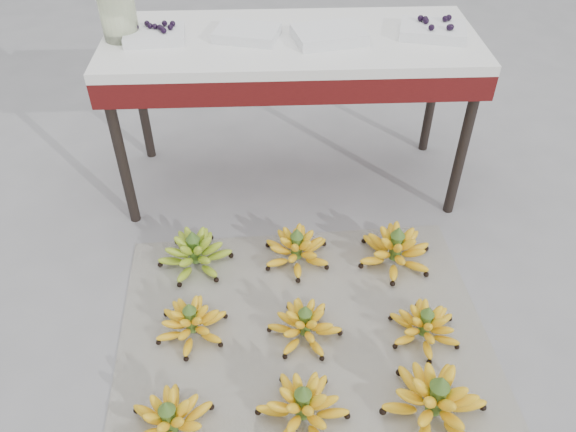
{
  "coord_description": "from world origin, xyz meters",
  "views": [
    {
      "loc": [
        -0.09,
        -1.19,
        1.56
      ],
      "look_at": [
        -0.02,
        0.34,
        0.24
      ],
      "focal_mm": 35.0,
      "sensor_mm": 36.0,
      "label": 1
    }
  ],
  "objects_px": {
    "tray_far_right": "(433,30)",
    "bunch_mid_left": "(192,323)",
    "bunch_back_center": "(297,249)",
    "bunch_front_center": "(303,407)",
    "glass_jar": "(119,16)",
    "tray_right": "(329,35)",
    "bunch_front_left": "(170,422)",
    "bunch_mid_right": "(425,326)",
    "bunch_mid_center": "(305,325)",
    "vendor_table": "(291,56)",
    "tray_left": "(247,33)",
    "bunch_front_right": "(435,401)",
    "newspaper_mat": "(304,339)",
    "bunch_back_right": "(395,250)",
    "bunch_back_left": "(195,253)",
    "tray_far_left": "(155,34)"
  },
  "relations": [
    {
      "from": "tray_far_right",
      "to": "bunch_mid_left",
      "type": "bearing_deg",
      "value": -137.5
    },
    {
      "from": "bunch_back_center",
      "to": "bunch_front_center",
      "type": "bearing_deg",
      "value": -97.93
    },
    {
      "from": "tray_far_right",
      "to": "glass_jar",
      "type": "xyz_separation_m",
      "value": [
        -1.18,
        0.03,
        0.06
      ]
    },
    {
      "from": "tray_right",
      "to": "bunch_front_left",
      "type": "bearing_deg",
      "value": -114.95
    },
    {
      "from": "bunch_mid_right",
      "to": "tray_right",
      "type": "xyz_separation_m",
      "value": [
        -0.27,
        0.86,
        0.65
      ]
    },
    {
      "from": "bunch_mid_center",
      "to": "bunch_front_center",
      "type": "bearing_deg",
      "value": -74.17
    },
    {
      "from": "vendor_table",
      "to": "tray_left",
      "type": "relative_size",
      "value": 5.38
    },
    {
      "from": "bunch_front_right",
      "to": "bunch_mid_left",
      "type": "xyz_separation_m",
      "value": [
        -0.75,
        0.34,
        -0.01
      ]
    },
    {
      "from": "tray_right",
      "to": "bunch_mid_left",
      "type": "bearing_deg",
      "value": -122.43
    },
    {
      "from": "newspaper_mat",
      "to": "bunch_back_right",
      "type": "height_order",
      "value": "bunch_back_right"
    },
    {
      "from": "bunch_back_right",
      "to": "bunch_front_right",
      "type": "bearing_deg",
      "value": -96.58
    },
    {
      "from": "bunch_front_left",
      "to": "glass_jar",
      "type": "height_order",
      "value": "glass_jar"
    },
    {
      "from": "bunch_front_right",
      "to": "tray_right",
      "type": "bearing_deg",
      "value": 125.29
    },
    {
      "from": "bunch_back_center",
      "to": "bunch_back_right",
      "type": "relative_size",
      "value": 0.92
    },
    {
      "from": "tray_right",
      "to": "tray_far_right",
      "type": "bearing_deg",
      "value": 3.72
    },
    {
      "from": "bunch_front_right",
      "to": "bunch_back_left",
      "type": "height_order",
      "value": "bunch_front_right"
    },
    {
      "from": "newspaper_mat",
      "to": "tray_far_left",
      "type": "xyz_separation_m",
      "value": [
        -0.52,
        0.89,
        0.71
      ]
    },
    {
      "from": "bunch_front_left",
      "to": "bunch_back_right",
      "type": "bearing_deg",
      "value": 24.5
    },
    {
      "from": "bunch_front_center",
      "to": "bunch_front_right",
      "type": "distance_m",
      "value": 0.39
    },
    {
      "from": "vendor_table",
      "to": "bunch_back_left",
      "type": "bearing_deg",
      "value": -126.8
    },
    {
      "from": "bunch_mid_center",
      "to": "bunch_back_right",
      "type": "relative_size",
      "value": 1.0
    },
    {
      "from": "bunch_front_center",
      "to": "tray_far_left",
      "type": "relative_size",
      "value": 1.42
    },
    {
      "from": "tray_left",
      "to": "tray_right",
      "type": "relative_size",
      "value": 0.92
    },
    {
      "from": "bunch_mid_right",
      "to": "tray_right",
      "type": "height_order",
      "value": "tray_right"
    },
    {
      "from": "bunch_mid_left",
      "to": "vendor_table",
      "type": "bearing_deg",
      "value": 67.45
    },
    {
      "from": "newspaper_mat",
      "to": "tray_left",
      "type": "distance_m",
      "value": 1.15
    },
    {
      "from": "bunch_front_left",
      "to": "bunch_mid_left",
      "type": "xyz_separation_m",
      "value": [
        0.03,
        0.36,
        -0.0
      ]
    },
    {
      "from": "newspaper_mat",
      "to": "bunch_back_center",
      "type": "distance_m",
      "value": 0.38
    },
    {
      "from": "vendor_table",
      "to": "tray_right",
      "type": "distance_m",
      "value": 0.18
    },
    {
      "from": "tray_left",
      "to": "bunch_back_center",
      "type": "bearing_deg",
      "value": -72.05
    },
    {
      "from": "tray_right",
      "to": "glass_jar",
      "type": "height_order",
      "value": "glass_jar"
    },
    {
      "from": "newspaper_mat",
      "to": "bunch_front_center",
      "type": "bearing_deg",
      "value": -94.83
    },
    {
      "from": "vendor_table",
      "to": "tray_right",
      "type": "xyz_separation_m",
      "value": [
        0.14,
        -0.04,
        0.1
      ]
    },
    {
      "from": "tray_right",
      "to": "tray_far_right",
      "type": "relative_size",
      "value": 1.04
    },
    {
      "from": "tray_right",
      "to": "tray_far_right",
      "type": "distance_m",
      "value": 0.4
    },
    {
      "from": "bunch_mid_left",
      "to": "bunch_back_center",
      "type": "bearing_deg",
      "value": 43.1
    },
    {
      "from": "bunch_front_right",
      "to": "vendor_table",
      "type": "xyz_separation_m",
      "value": [
        -0.37,
        1.19,
        0.54
      ]
    },
    {
      "from": "bunch_front_right",
      "to": "bunch_mid_right",
      "type": "height_order",
      "value": "bunch_front_right"
    },
    {
      "from": "tray_far_left",
      "to": "bunch_back_left",
      "type": "bearing_deg",
      "value": -76.77
    },
    {
      "from": "bunch_back_left",
      "to": "tray_left",
      "type": "distance_m",
      "value": 0.86
    },
    {
      "from": "bunch_front_center",
      "to": "bunch_back_left",
      "type": "bearing_deg",
      "value": 135.21
    },
    {
      "from": "bunch_front_center",
      "to": "bunch_mid_left",
      "type": "bearing_deg",
      "value": 152.92
    },
    {
      "from": "newspaper_mat",
      "to": "bunch_mid_right",
      "type": "height_order",
      "value": "bunch_mid_right"
    },
    {
      "from": "vendor_table",
      "to": "glass_jar",
      "type": "xyz_separation_m",
      "value": [
        -0.64,
        0.01,
        0.16
      ]
    },
    {
      "from": "bunch_mid_left",
      "to": "bunch_mid_right",
      "type": "distance_m",
      "value": 0.79
    },
    {
      "from": "bunch_mid_left",
      "to": "bunch_back_left",
      "type": "distance_m",
      "value": 0.33
    },
    {
      "from": "bunch_front_center",
      "to": "tray_far_left",
      "type": "xyz_separation_m",
      "value": [
        -0.49,
        1.18,
        0.65
      ]
    },
    {
      "from": "bunch_mid_right",
      "to": "tray_right",
      "type": "distance_m",
      "value": 1.11
    },
    {
      "from": "vendor_table",
      "to": "tray_left",
      "type": "distance_m",
      "value": 0.19
    },
    {
      "from": "tray_right",
      "to": "glass_jar",
      "type": "xyz_separation_m",
      "value": [
        -0.78,
        0.05,
        0.06
      ]
    }
  ]
}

